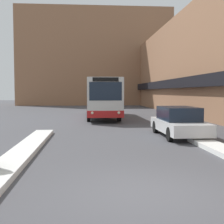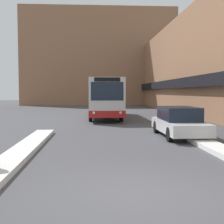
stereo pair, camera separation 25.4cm
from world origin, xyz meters
name	(u,v)px [view 1 (the left image)]	position (x,y,z in m)	size (l,w,h in m)	color
ground_plane	(148,193)	(0.00, 0.00, 0.00)	(160.00, 160.00, 0.00)	#47474C
building_row_right	(200,65)	(9.98, 24.00, 4.92)	(5.50, 60.00, 9.88)	#996B4C
building_backdrop_far	(95,58)	(0.00, 48.65, 8.12)	(26.00, 8.00, 16.24)	#996B4C
snow_bank_left	(6,168)	(-3.60, 2.20, 0.09)	(0.90, 16.05, 0.18)	silver
city_bus	(102,97)	(-0.08, 20.20, 1.76)	(2.56, 11.52, 3.24)	silver
parked_car_front	(179,122)	(3.20, 8.45, 0.74)	(1.89, 4.78, 1.47)	silver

